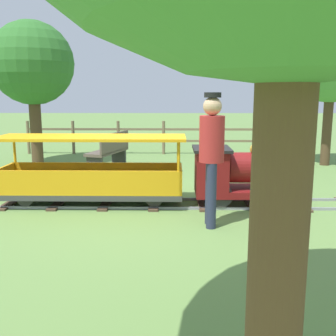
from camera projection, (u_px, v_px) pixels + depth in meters
ground_plane at (151, 205)px, 5.82m from camera, size 60.00×60.00×0.00m
track at (154, 204)px, 5.81m from camera, size 0.74×6.40×0.04m
locomotive at (237, 173)px, 5.71m from camera, size 0.70×1.44×0.99m
passenger_car at (93, 177)px, 5.76m from camera, size 0.80×2.70×0.97m
conductor_person at (212, 149)px, 4.71m from camera, size 0.30×0.30×1.62m
park_bench at (110, 152)px, 8.30m from camera, size 1.36×0.76×0.82m
oak_tree_near at (332, 59)px, 8.70m from camera, size 1.92×1.92×3.34m
oak_tree_distant at (32, 64)px, 8.86m from camera, size 1.86×1.86×3.23m
fence_section at (164, 136)px, 10.73m from camera, size 0.08×7.48×0.90m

